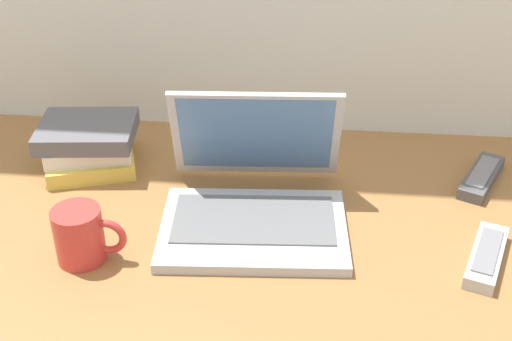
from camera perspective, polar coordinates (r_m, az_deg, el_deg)
desk at (r=1.17m, az=0.17°, el=-5.68°), size 1.60×0.76×0.03m
laptop at (r=1.17m, az=-0.14°, el=-2.07°), size 0.32×0.31×0.21m
coffee_mug at (r=1.10m, az=-14.40°, el=-5.20°), size 0.12×0.08×0.09m
remote_control_near at (r=1.14m, az=18.68°, el=-6.82°), size 0.10×0.17×0.02m
remote_control_far at (r=1.34m, az=18.31°, el=-0.52°), size 0.11×0.16×0.02m
book_stack at (r=1.35m, az=-13.77°, el=2.09°), size 0.20×0.20×0.09m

